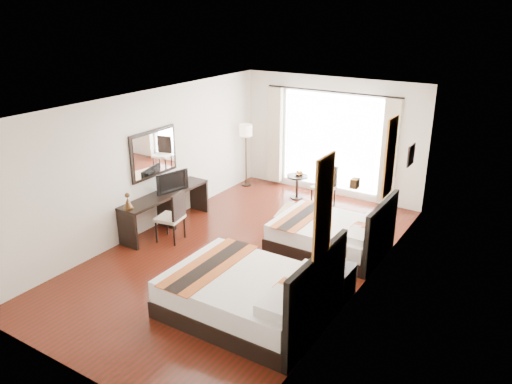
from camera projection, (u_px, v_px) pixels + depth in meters
The scene contains 29 objects.
floor at pixel (244, 254), 9.21m from camera, with size 4.50×7.50×0.01m, color #351809.
ceiling at pixel (242, 103), 8.23m from camera, with size 4.50×7.50×0.02m, color white.
wall_headboard at pixel (365, 209), 7.60m from camera, with size 0.01×7.50×2.80m, color silver.
wall_desk at pixel (148, 162), 9.84m from camera, with size 0.01×7.50×2.80m, color silver.
wall_window at pixel (331, 137), 11.68m from camera, with size 4.50×0.01×2.80m, color silver.
wall_entry at pixel (64, 275), 5.75m from camera, with size 4.50×0.01×2.80m, color silver.
window_glass at pixel (331, 141), 11.71m from camera, with size 2.40×0.02×2.20m, color white.
sheer_curtain at pixel (330, 142), 11.66m from camera, with size 2.30×0.02×2.10m, color white.
drape_left at pixel (275, 135), 12.36m from camera, with size 0.35×0.14×2.35m, color beige.
drape_right at pixel (390, 152), 10.91m from camera, with size 0.35×0.14×2.35m, color beige.
art_panel_near at pixel (323, 208), 6.19m from camera, with size 0.03×0.50×1.35m, color #994216.
art_panel_far at pixel (390, 157), 8.25m from camera, with size 0.03×0.50×1.35m, color #994216.
wall_sconce at pixel (355, 183), 7.13m from camera, with size 0.10×0.14×0.14m, color #432D18.
mirror_frame at pixel (154, 153), 9.88m from camera, with size 0.04×1.25×0.95m, color black.
mirror_glass at pixel (155, 154), 9.87m from camera, with size 0.01×1.12×0.82m, color white.
bed_near at pixel (251, 294), 7.30m from camera, with size 2.32×1.81×1.31m.
bed_far at pixel (332, 234), 9.30m from camera, with size 2.02×1.58×1.14m.
nightstand at pixel (337, 281), 7.80m from camera, with size 0.43×0.53×0.51m, color black.
table_lamp at pixel (340, 253), 7.68m from camera, with size 0.21×0.21×0.33m.
vase at pixel (338, 268), 7.59m from camera, with size 0.11×0.11×0.12m, color black.
console_desk at pixel (166, 210), 10.18m from camera, with size 0.50×2.20×0.76m, color black.
television at pixel (170, 181), 10.09m from camera, with size 0.74×0.10×0.42m, color black.
bronze_figurine at pixel (128, 202), 9.21m from camera, with size 0.19×0.19×0.28m, color #432D18, non-canonical shape.
desk_chair at pixel (171, 226), 9.64m from camera, with size 0.54×0.54×1.01m.
floor_lamp at pixel (246, 134), 12.23m from camera, with size 0.32×0.32×1.57m.
side_table at pixel (297, 187), 11.77m from camera, with size 0.49×0.49×0.56m, color black.
fruit_bowl at pixel (299, 174), 11.67m from camera, with size 0.21×0.21×0.05m, color #453218.
window_chair at pixel (324, 194), 11.32m from camera, with size 0.54×0.54×0.94m.
jute_rug at pixel (309, 213), 10.97m from camera, with size 1.33×0.90×0.01m, color #A08060.
Camera 1 is at (4.57, -6.83, 4.32)m, focal length 35.00 mm.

